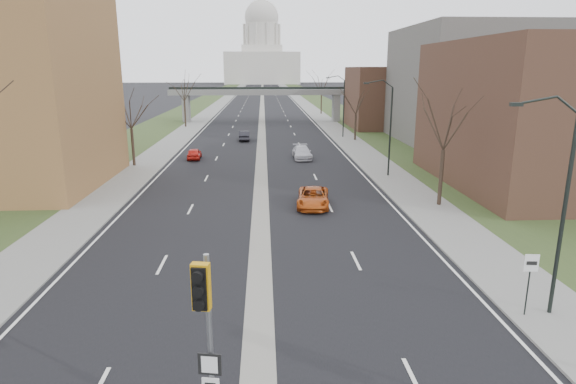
{
  "coord_description": "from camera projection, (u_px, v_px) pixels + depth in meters",
  "views": [
    {
      "loc": [
        0.27,
        -11.16,
        9.73
      ],
      "look_at": [
        1.42,
        11.33,
        3.94
      ],
      "focal_mm": 30.0,
      "sensor_mm": 36.0,
      "label": 1
    }
  ],
  "objects": [
    {
      "name": "road_surface",
      "position": [
        262.0,
        99.0,
        158.29
      ],
      "size": [
        20.0,
        600.0,
        0.01
      ],
      "primitive_type": "cube",
      "color": "black",
      "rests_on": "ground"
    },
    {
      "name": "median_strip",
      "position": [
        262.0,
        99.0,
        158.29
      ],
      "size": [
        1.2,
        600.0,
        0.02
      ],
      "primitive_type": "cube",
      "color": "gray",
      "rests_on": "ground"
    },
    {
      "name": "sidewalk_right",
      "position": [
        299.0,
        99.0,
        158.87
      ],
      "size": [
        4.0,
        600.0,
        0.12
      ],
      "primitive_type": "cube",
      "color": "gray",
      "rests_on": "ground"
    },
    {
      "name": "sidewalk_left",
      "position": [
        226.0,
        99.0,
        157.68
      ],
      "size": [
        4.0,
        600.0,
        0.12
      ],
      "primitive_type": "cube",
      "color": "gray",
      "rests_on": "ground"
    },
    {
      "name": "grass_verge_right",
      "position": [
        317.0,
        99.0,
        159.17
      ],
      "size": [
        8.0,
        600.0,
        0.1
      ],
      "primitive_type": "cube",
      "color": "#2B3C1B",
      "rests_on": "ground"
    },
    {
      "name": "grass_verge_left",
      "position": [
        207.0,
        99.0,
        157.39
      ],
      "size": [
        8.0,
        600.0,
        0.1
      ],
      "primitive_type": "cube",
      "color": "#2B3C1B",
      "rests_on": "ground"
    },
    {
      "name": "commercial_block_near",
      "position": [
        549.0,
        115.0,
        39.98
      ],
      "size": [
        16.0,
        20.0,
        12.0
      ],
      "primitive_type": "cube",
      "color": "#4B2E23",
      "rests_on": "ground"
    },
    {
      "name": "commercial_block_mid",
      "position": [
        474.0,
        86.0,
        63.02
      ],
      "size": [
        18.0,
        22.0,
        15.0
      ],
      "primitive_type": "cube",
      "color": "#5E5C56",
      "rests_on": "ground"
    },
    {
      "name": "commercial_block_far",
      "position": [
        392.0,
        98.0,
        80.75
      ],
      "size": [
        14.0,
        14.0,
        10.0
      ],
      "primitive_type": "cube",
      "color": "#4B2E23",
      "rests_on": "ground"
    },
    {
      "name": "pedestrian_bridge",
      "position": [
        262.0,
        96.0,
        89.38
      ],
      "size": [
        34.0,
        3.0,
        6.45
      ],
      "color": "slate",
      "rests_on": "ground"
    },
    {
      "name": "capitol",
      "position": [
        262.0,
        55.0,
        318.09
      ],
      "size": [
        48.0,
        42.0,
        55.75
      ],
      "color": "beige",
      "rests_on": "ground"
    },
    {
      "name": "streetlight_near",
      "position": [
        553.0,
        146.0,
        17.82
      ],
      "size": [
        2.61,
        0.2,
        8.7
      ],
      "color": "black",
      "rests_on": "sidewalk_right"
    },
    {
      "name": "streetlight_mid",
      "position": [
        383.0,
        101.0,
        42.97
      ],
      "size": [
        2.61,
        0.2,
        8.7
      ],
      "color": "black",
      "rests_on": "sidewalk_right"
    },
    {
      "name": "streetlight_far",
      "position": [
        339.0,
        89.0,
        68.11
      ],
      "size": [
        2.61,
        0.2,
        8.7
      ],
      "color": "black",
      "rests_on": "sidewalk_right"
    },
    {
      "name": "tree_left_b",
      "position": [
        130.0,
        105.0,
        47.76
      ],
      "size": [
        6.75,
        6.75,
        8.81
      ],
      "color": "#382B21",
      "rests_on": "sidewalk_left"
    },
    {
      "name": "tree_left_c",
      "position": [
        184.0,
        85.0,
        80.45
      ],
      "size": [
        7.65,
        7.65,
        9.99
      ],
      "color": "#382B21",
      "rests_on": "sidewalk_left"
    },
    {
      "name": "tree_right_a",
      "position": [
        446.0,
        114.0,
        33.47
      ],
      "size": [
        7.2,
        7.2,
        9.4
      ],
      "color": "#382B21",
      "rests_on": "sidewalk_right"
    },
    {
      "name": "tree_right_b",
      "position": [
        356.0,
        98.0,
        65.59
      ],
      "size": [
        6.3,
        6.3,
        8.22
      ],
      "color": "#382B21",
      "rests_on": "sidewalk_right"
    },
    {
      "name": "tree_right_c",
      "position": [
        322.0,
        81.0,
        103.98
      ],
      "size": [
        7.65,
        7.65,
        9.99
      ],
      "color": "#382B21",
      "rests_on": "sidewalk_right"
    },
    {
      "name": "signal_pole_median",
      "position": [
        205.0,
        320.0,
        11.85
      ],
      "size": [
        0.64,
        0.89,
        5.33
      ],
      "rotation": [
        0.0,
        0.0,
        -0.17
      ],
      "color": "gray",
      "rests_on": "ground"
    },
    {
      "name": "speed_limit_sign",
      "position": [
        530.0,
        273.0,
        18.93
      ],
      "size": [
        0.56,
        0.08,
        2.6
      ],
      "rotation": [
        0.0,
        0.0,
        -0.09
      ],
      "color": "black",
      "rests_on": "sidewalk_right"
    },
    {
      "name": "car_left_near",
      "position": [
        194.0,
        154.0,
        53.16
      ],
      "size": [
        1.63,
        3.67,
        1.23
      ],
      "primitive_type": "imported",
      "rotation": [
        0.0,
        0.0,
        3.19
      ],
      "color": "red",
      "rests_on": "ground"
    },
    {
      "name": "car_left_far",
      "position": [
        244.0,
        136.0,
        66.92
      ],
      "size": [
        1.56,
        4.15,
        1.35
      ],
      "primitive_type": "imported",
      "rotation": [
        0.0,
        0.0,
        3.17
      ],
      "color": "black",
      "rests_on": "ground"
    },
    {
      "name": "car_right_near",
      "position": [
        313.0,
        197.0,
        34.84
      ],
      "size": [
        2.77,
        5.07,
        1.35
      ],
      "primitive_type": "imported",
      "rotation": [
        0.0,
        0.0,
        -0.11
      ],
      "color": "#B14812",
      "rests_on": "ground"
    },
    {
      "name": "car_right_mid",
      "position": [
        302.0,
        152.0,
        53.41
      ],
      "size": [
        2.07,
        4.83,
        1.39
      ],
      "primitive_type": "imported",
      "rotation": [
        0.0,
        0.0,
        0.03
      ],
      "color": "#B9B9C2",
      "rests_on": "ground"
    }
  ]
}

